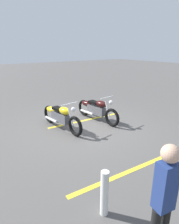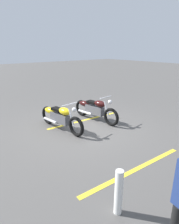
# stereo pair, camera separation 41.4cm
# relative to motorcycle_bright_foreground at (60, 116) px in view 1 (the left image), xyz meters

# --- Properties ---
(ground_plane) EXTENTS (60.00, 60.00, 0.00)m
(ground_plane) POSITION_rel_motorcycle_bright_foreground_xyz_m (0.41, 0.77, -0.46)
(ground_plane) COLOR #514F4C
(motorcycle_bright_foreground) EXTENTS (2.23, 0.66, 1.04)m
(motorcycle_bright_foreground) POSITION_rel_motorcycle_bright_foreground_xyz_m (0.00, 0.00, 0.00)
(motorcycle_bright_foreground) COLOR black
(motorcycle_bright_foreground) RESTS_ON ground
(motorcycle_dark_foreground) EXTENTS (2.23, 0.64, 1.04)m
(motorcycle_dark_foreground) POSITION_rel_motorcycle_bright_foreground_xyz_m (0.06, 1.51, 0.00)
(motorcycle_dark_foreground) COLOR black
(motorcycle_dark_foreground) RESTS_ON ground
(bystander_near_row) EXTENTS (0.22, 0.29, 1.70)m
(bystander_near_row) POSITION_rel_motorcycle_bright_foreground_xyz_m (4.74, -0.94, 0.49)
(bystander_near_row) COLOR black
(bystander_near_row) RESTS_ON ground
(bollard_post) EXTENTS (0.14, 0.14, 0.85)m
(bollard_post) POSITION_rel_motorcycle_bright_foreground_xyz_m (3.78, -1.09, -0.04)
(bollard_post) COLOR white
(bollard_post) RESTS_ON ground
(parking_stripe_near) EXTENTS (0.31, 3.20, 0.01)m
(parking_stripe_near) POSITION_rel_motorcycle_bright_foreground_xyz_m (-0.16, 1.21, -0.46)
(parking_stripe_near) COLOR yellow
(parking_stripe_near) RESTS_ON ground
(parking_stripe_mid) EXTENTS (0.31, 3.20, 0.01)m
(parking_stripe_mid) POSITION_rel_motorcycle_bright_foreground_xyz_m (3.18, 0.15, -0.46)
(parking_stripe_mid) COLOR yellow
(parking_stripe_mid) RESTS_ON ground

